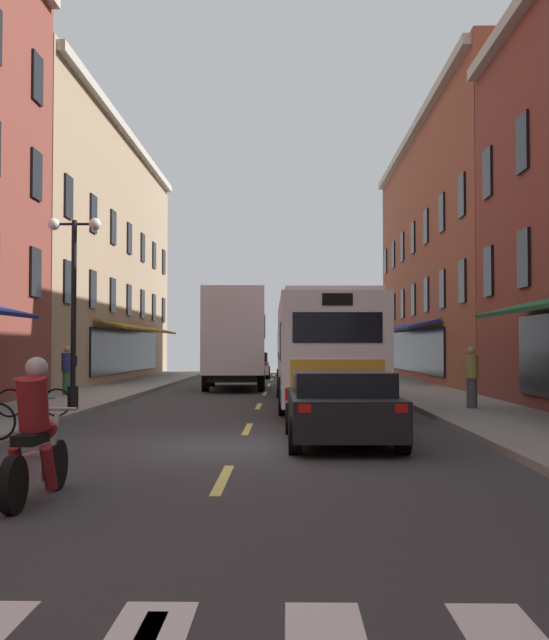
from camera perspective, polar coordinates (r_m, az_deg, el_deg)
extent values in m
cube|color=#333335|center=(14.29, -2.57, -9.27)|extent=(34.80, 80.00, 0.10)
cube|color=#DBCC4C|center=(10.83, -3.73, -11.35)|extent=(0.14, 2.40, 0.01)
cube|color=#DBCC4C|center=(17.26, -1.95, -7.83)|extent=(0.14, 2.40, 0.01)
cube|color=#DBCC4C|center=(23.73, -1.15, -6.22)|extent=(0.14, 2.40, 0.01)
cube|color=#DBCC4C|center=(30.21, -0.70, -5.30)|extent=(0.14, 2.40, 0.01)
cube|color=#DBCC4C|center=(36.70, -0.40, -4.70)|extent=(0.14, 2.40, 0.01)
cube|color=#DBCC4C|center=(43.20, -0.20, -4.28)|extent=(0.14, 2.40, 0.01)
cube|color=#DBCC4C|center=(49.69, -0.05, -3.98)|extent=(0.14, 2.40, 0.01)
cube|color=black|center=(26.98, -16.84, 3.30)|extent=(0.10, 1.00, 1.60)
cube|color=black|center=(27.45, -16.77, 9.97)|extent=(0.10, 1.00, 1.60)
cube|color=black|center=(28.28, -16.71, 16.33)|extent=(0.10, 1.00, 1.60)
cube|color=#9E8466|center=(42.88, -15.73, 4.42)|extent=(8.00, 26.57, 12.93)
cube|color=#B2AD9E|center=(43.00, -10.28, 12.64)|extent=(0.44, 26.07, 0.40)
cube|color=black|center=(41.64, -10.45, -2.21)|extent=(0.10, 16.00, 2.10)
cube|color=brown|center=(41.51, -9.48, -0.56)|extent=(1.38, 14.93, 0.44)
cube|color=black|center=(30.61, -14.66, 2.67)|extent=(0.10, 1.00, 1.60)
cube|color=black|center=(34.29, -12.94, 2.17)|extent=(0.10, 1.00, 1.60)
cube|color=black|center=(37.99, -11.56, 1.77)|extent=(0.10, 1.00, 1.60)
cube|color=black|center=(41.71, -10.43, 1.43)|extent=(0.10, 1.00, 1.60)
cube|color=black|center=(45.44, -9.48, 1.15)|extent=(0.10, 1.00, 1.60)
cube|color=black|center=(49.19, -8.68, 0.91)|extent=(0.10, 1.00, 1.60)
cube|color=black|center=(52.94, -7.99, 0.71)|extent=(0.10, 1.00, 1.60)
cube|color=black|center=(31.03, -14.61, 8.57)|extent=(0.10, 1.00, 1.60)
cube|color=black|center=(34.66, -12.90, 7.45)|extent=(0.10, 1.00, 1.60)
cube|color=black|center=(38.33, -11.53, 6.54)|extent=(0.10, 1.00, 1.60)
cube|color=black|center=(42.02, -10.40, 5.79)|extent=(0.10, 1.00, 1.60)
cube|color=black|center=(45.73, -9.46, 5.16)|extent=(0.10, 1.00, 1.60)
cube|color=black|center=(49.45, -8.66, 4.62)|extent=(0.10, 1.00, 1.60)
cube|color=black|center=(53.19, -7.97, 4.16)|extent=(0.10, 1.00, 1.60)
cube|color=black|center=(22.85, 17.51, 4.25)|extent=(0.10, 1.00, 1.60)
cube|color=black|center=(26.50, 15.16, 3.38)|extent=(0.10, 1.00, 1.60)
cube|color=black|center=(23.40, 17.43, 12.06)|extent=(0.10, 1.00, 1.60)
cube|color=black|center=(26.98, 15.10, 10.16)|extent=(0.10, 1.00, 1.60)
cube|color=brown|center=(42.42, 15.37, 4.57)|extent=(8.00, 26.57, 13.06)
cube|color=#B2AD9E|center=(42.74, 9.83, 12.91)|extent=(0.44, 26.07, 0.40)
cube|color=black|center=(41.33, 10.00, -2.22)|extent=(0.10, 16.00, 2.10)
cube|color=navy|center=(41.24, 9.01, -0.55)|extent=(1.38, 14.93, 0.44)
cube|color=black|center=(30.19, 13.38, 2.72)|extent=(0.10, 1.00, 1.60)
cube|color=black|center=(33.91, 12.00, 2.21)|extent=(0.10, 1.00, 1.60)
cube|color=black|center=(37.65, 10.89, 1.79)|extent=(0.10, 1.00, 1.60)
cube|color=black|center=(41.40, 9.98, 1.45)|extent=(0.10, 1.00, 1.60)
cube|color=black|center=(45.16, 9.22, 1.17)|extent=(0.10, 1.00, 1.60)
cube|color=black|center=(48.93, 8.58, 0.93)|extent=(0.10, 1.00, 1.60)
cube|color=black|center=(52.70, 8.03, 0.72)|extent=(0.10, 1.00, 1.60)
cube|color=black|center=(30.62, 13.33, 8.70)|extent=(0.10, 1.00, 1.60)
cube|color=black|center=(34.29, 11.96, 7.55)|extent=(0.10, 1.00, 1.60)
cube|color=black|center=(37.99, 10.85, 6.62)|extent=(0.10, 1.00, 1.60)
cube|color=black|center=(41.71, 9.95, 5.85)|extent=(0.10, 1.00, 1.60)
cube|color=black|center=(45.45, 9.20, 5.20)|extent=(0.10, 1.00, 1.60)
cube|color=black|center=(49.19, 8.56, 4.65)|extent=(0.10, 1.00, 1.60)
cube|color=black|center=(52.95, 8.01, 4.18)|extent=(0.10, 1.00, 1.60)
cube|color=white|center=(23.80, 3.41, -2.08)|extent=(2.77, 11.61, 2.73)
cube|color=silver|center=(23.84, 3.41, 1.34)|extent=(2.55, 10.41, 0.16)
cube|color=black|center=(24.10, 3.37, -1.62)|extent=(2.77, 9.21, 0.96)
cube|color=#193899|center=(23.83, 3.42, -4.76)|extent=(2.80, 11.21, 0.36)
cube|color=black|center=(29.54, 2.72, -1.68)|extent=(2.25, 0.16, 1.10)
cube|color=black|center=(18.08, 4.55, -0.54)|extent=(2.05, 0.16, 0.70)
cube|color=gold|center=(18.08, 4.56, -3.85)|extent=(2.15, 0.14, 0.64)
cube|color=black|center=(18.10, 4.54, 1.49)|extent=(0.70, 0.11, 0.28)
cube|color=red|center=(18.03, 1.08, -5.36)|extent=(0.20, 0.08, 0.28)
cube|color=red|center=(18.21, 8.01, -5.30)|extent=(0.20, 0.08, 0.28)
cylinder|color=black|center=(27.57, 0.48, -4.59)|extent=(0.32, 1.01, 1.00)
cylinder|color=black|center=(27.70, 5.36, -4.57)|extent=(0.32, 1.01, 1.00)
cylinder|color=black|center=(20.52, 0.70, -5.50)|extent=(0.32, 1.01, 1.00)
cylinder|color=black|center=(20.69, 7.26, -5.46)|extent=(0.32, 1.01, 1.00)
cube|color=white|center=(36.02, -2.78, -2.29)|extent=(2.40, 2.43, 2.40)
cube|color=black|center=(37.15, -2.74, -0.97)|extent=(2.00, 0.19, 0.80)
cube|color=white|center=(32.24, -2.93, -0.83)|extent=(2.62, 5.33, 3.39)
cube|color=#196633|center=(32.24, -0.76, -0.54)|extent=(0.19, 3.14, 0.90)
cube|color=black|center=(33.42, -2.88, -4.03)|extent=(2.21, 7.24, 0.24)
cylinder|color=black|center=(35.88, -4.55, -4.04)|extent=(0.32, 0.91, 0.90)
cylinder|color=black|center=(35.83, -1.03, -4.05)|extent=(0.32, 0.91, 0.90)
cylinder|color=black|center=(31.53, -4.98, -4.34)|extent=(0.32, 0.91, 0.90)
cylinder|color=black|center=(31.47, -0.96, -4.35)|extent=(0.32, 0.91, 0.90)
cube|color=silver|center=(45.21, -1.59, -3.44)|extent=(1.95, 4.79, 0.69)
cube|color=black|center=(45.00, -1.59, -2.70)|extent=(1.75, 2.60, 0.54)
cube|color=red|center=(42.87, -2.67, -3.19)|extent=(0.20, 0.06, 0.14)
cube|color=red|center=(42.83, -0.66, -3.20)|extent=(0.20, 0.06, 0.14)
cylinder|color=black|center=(46.92, -2.61, -3.71)|extent=(0.23, 0.64, 0.64)
cylinder|color=black|center=(46.88, -0.46, -3.71)|extent=(0.23, 0.64, 0.64)
cylinder|color=black|center=(43.57, -2.80, -3.84)|extent=(0.23, 0.64, 0.64)
cylinder|color=black|center=(43.52, -0.48, -3.85)|extent=(0.23, 0.64, 0.64)
cube|color=black|center=(14.71, 4.80, -6.61)|extent=(1.96, 4.46, 0.67)
cube|color=black|center=(14.50, 4.85, -4.58)|extent=(1.76, 2.42, 0.45)
cube|color=red|center=(12.46, 2.19, -6.37)|extent=(0.20, 0.06, 0.14)
cube|color=red|center=(12.62, 9.11, -6.29)|extent=(0.20, 0.06, 0.14)
cylinder|color=black|center=(16.19, 1.18, -7.09)|extent=(0.23, 0.64, 0.64)
cylinder|color=black|center=(16.33, 7.46, -7.04)|extent=(0.23, 0.64, 0.64)
cylinder|color=black|center=(13.18, 1.50, -8.28)|extent=(0.23, 0.64, 0.64)
cylinder|color=black|center=(13.35, 9.20, -8.17)|extent=(0.23, 0.64, 0.64)
cylinder|color=black|center=(10.36, -15.40, -10.01)|extent=(0.12, 0.62, 0.62)
cylinder|color=black|center=(9.01, -18.29, -11.21)|extent=(0.14, 0.62, 0.62)
cylinder|color=#B2B2B7|center=(10.21, -15.59, -8.43)|extent=(0.08, 0.33, 0.68)
ellipsoid|color=maroon|center=(9.78, -16.36, -7.53)|extent=(0.34, 0.57, 0.28)
cube|color=black|center=(9.42, -17.16, -8.17)|extent=(0.28, 0.57, 0.12)
cube|color=#B2B2B7|center=(9.67, -16.74, -10.04)|extent=(0.25, 0.41, 0.30)
cylinder|color=#B2B2B7|center=(10.07, -15.75, -6.17)|extent=(0.62, 0.06, 0.04)
cylinder|color=maroon|center=(9.45, -17.00, -5.78)|extent=(0.35, 0.47, 0.66)
sphere|color=#B2B2B7|center=(9.53, -16.75, -3.34)|extent=(0.26, 0.26, 0.26)
cylinder|color=maroon|center=(9.61, -18.01, -10.07)|extent=(0.15, 0.36, 0.56)
cylinder|color=maroon|center=(9.50, -15.94, -10.20)|extent=(0.15, 0.36, 0.56)
torus|color=black|center=(19.47, -18.50, -5.68)|extent=(0.66, 0.17, 0.66)
torus|color=black|center=(19.34, -15.41, -5.74)|extent=(0.66, 0.17, 0.66)
cylinder|color=#1E7F3F|center=(19.39, -16.96, -5.42)|extent=(0.99, 0.23, 0.04)
cylinder|color=#1E7F3F|center=(19.36, -16.42, -4.89)|extent=(0.14, 0.06, 0.50)
cube|color=black|center=(19.35, -16.35, -4.10)|extent=(0.22, 0.16, 0.06)
cylinder|color=#1E7F3F|center=(19.43, -18.25, -4.07)|extent=(0.12, 0.48, 0.03)
cylinder|color=#33663F|center=(27.90, -14.73, -4.41)|extent=(0.28, 0.28, 0.80)
cylinder|color=navy|center=(27.88, -14.72, -2.95)|extent=(0.36, 0.36, 0.62)
sphere|color=tan|center=(27.87, -14.71, -2.04)|extent=(0.22, 0.22, 0.22)
cube|color=black|center=(27.96, -14.26, -2.88)|extent=(0.28, 0.30, 0.36)
cylinder|color=#4C4C51|center=(21.90, 14.02, -5.12)|extent=(0.28, 0.28, 0.79)
cylinder|color=#B29947|center=(21.87, 14.00, -3.29)|extent=(0.36, 0.36, 0.61)
sphere|color=#929A6F|center=(21.86, 13.99, -2.16)|extent=(0.21, 0.21, 0.21)
cylinder|color=black|center=(21.53, -14.26, 0.40)|extent=(0.14, 0.14, 4.98)
cylinder|color=black|center=(21.55, -14.31, -5.43)|extent=(0.28, 0.28, 0.60)
cylinder|color=black|center=(21.75, -14.21, 6.71)|extent=(1.10, 0.07, 0.07)
sphere|color=white|center=(21.90, -15.60, 6.66)|extent=(0.32, 0.32, 0.32)
sphere|color=white|center=(21.62, -12.79, 6.75)|extent=(0.32, 0.32, 0.32)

